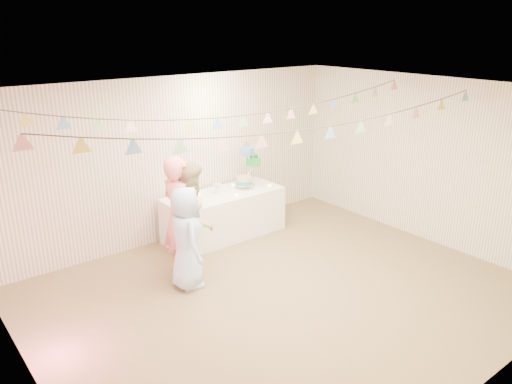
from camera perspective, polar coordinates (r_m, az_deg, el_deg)
floor at (r=6.62m, az=3.01°, el=-11.59°), size 6.00×6.00×0.00m
ceiling at (r=5.77m, az=3.45°, el=11.32°), size 6.00×6.00×0.00m
back_wall at (r=8.03m, az=-8.71°, el=3.79°), size 6.00×6.00×0.00m
front_wall at (r=4.67m, az=24.24°, el=-8.98°), size 6.00×6.00×0.00m
left_wall at (r=4.79m, az=-25.08°, el=-8.37°), size 5.00×5.00×0.00m
right_wall at (r=8.29m, az=18.97°, el=3.45°), size 5.00×5.00×0.00m
table at (r=8.19m, az=-3.68°, el=-2.58°), size 1.98×0.79×0.74m
cake_stand at (r=8.30m, az=-0.86°, el=3.09°), size 0.63×0.37×0.70m
cake_bottom at (r=8.24m, az=-1.43°, el=1.04°), size 0.31×0.31×0.15m
cake_middle at (r=8.47m, az=-0.27°, el=3.44°), size 0.27×0.27×0.22m
cake_top_tier at (r=8.17m, az=-1.08°, el=4.82°), size 0.25×0.25×0.19m
platter at (r=7.71m, az=-7.15°, el=-0.98°), size 0.31×0.31×0.02m
posy at (r=8.02m, az=-4.42°, el=0.51°), size 0.16×0.16×0.18m
person_adult_a at (r=6.83m, az=-8.80°, el=-2.83°), size 0.42×0.63×1.71m
person_adult_b at (r=6.90m, az=-7.22°, el=-3.06°), size 0.97×0.98×1.60m
person_child at (r=6.58m, az=-7.97°, el=-5.20°), size 0.59×0.76×1.38m
bunting_back at (r=6.65m, az=-3.00°, el=10.15°), size 5.60×1.10×0.40m
bunting_front at (r=5.66m, az=4.75°, el=8.29°), size 5.60×0.90×0.36m
tealight_0 at (r=7.53m, az=-8.08°, el=-1.53°), size 0.04×0.04×0.03m
tealight_1 at (r=8.02m, az=-6.52°, el=-0.20°), size 0.04×0.04×0.03m
tealight_2 at (r=7.94m, az=-2.24°, el=-0.28°), size 0.04×0.04×0.03m
tealight_3 at (r=8.42m, az=-2.64°, el=0.83°), size 0.04×0.04×0.03m
tealight_4 at (r=8.39m, az=1.57°, el=0.78°), size 0.04×0.04×0.03m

